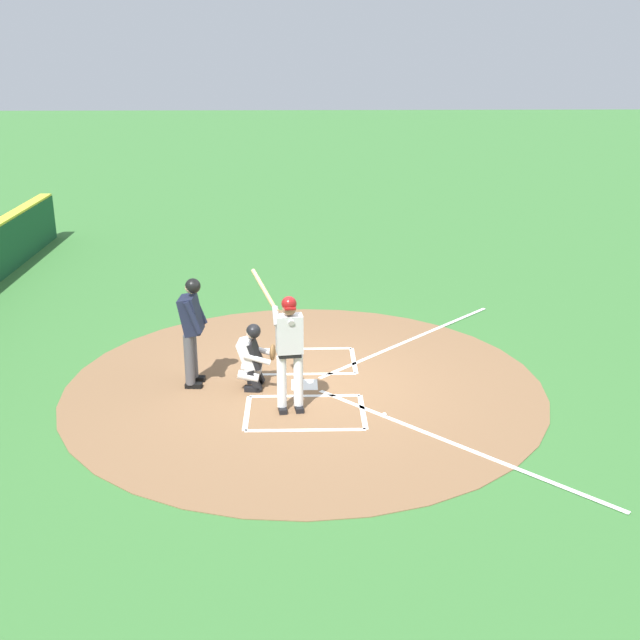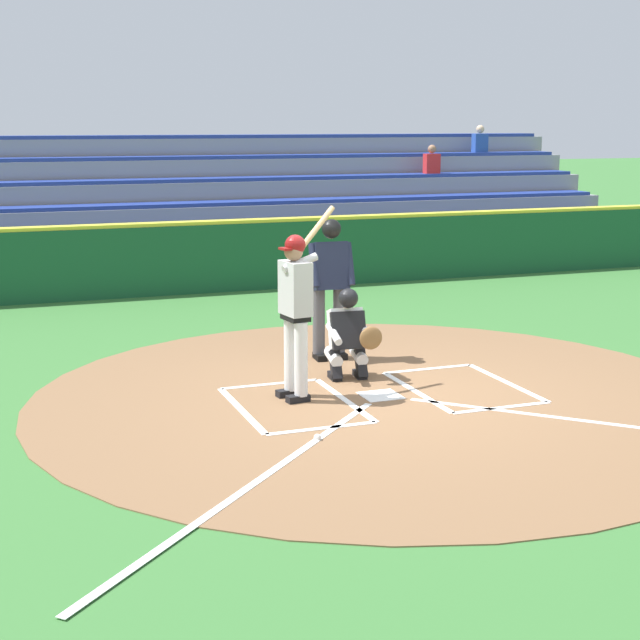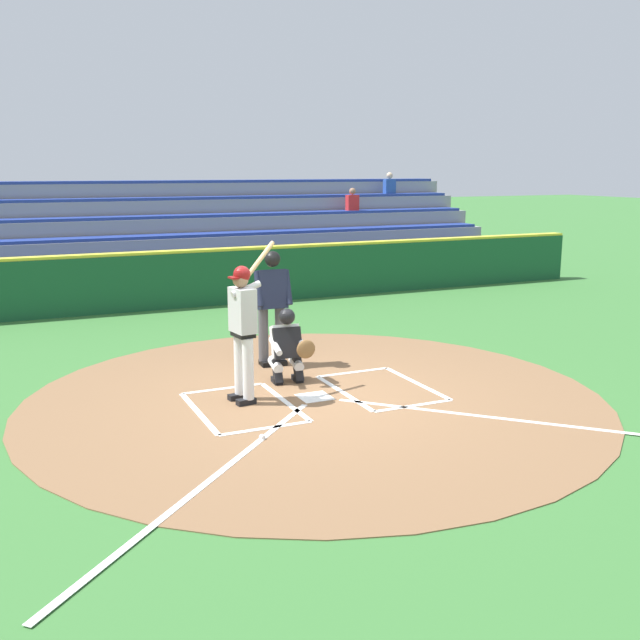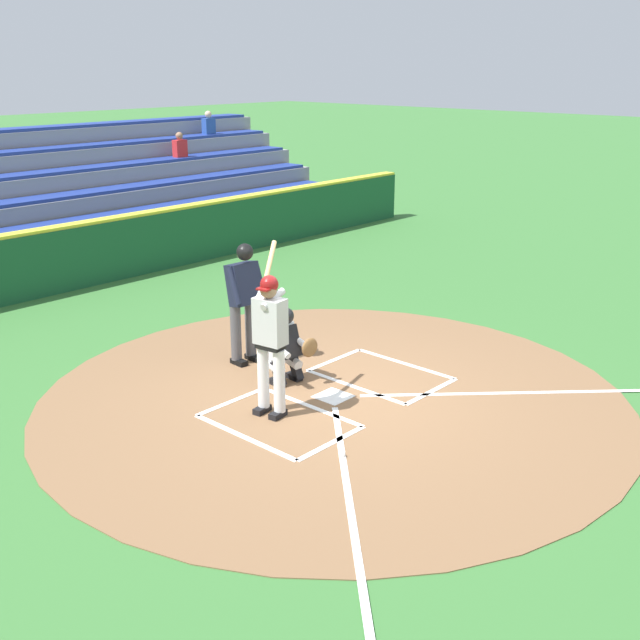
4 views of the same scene
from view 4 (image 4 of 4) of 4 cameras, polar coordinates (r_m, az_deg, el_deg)
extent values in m
plane|color=#387033|center=(10.78, 0.96, -5.64)|extent=(120.00, 120.00, 0.00)
cylinder|color=brown|center=(10.77, 0.96, -5.61)|extent=(8.00, 8.00, 0.01)
cube|color=white|center=(10.77, 0.96, -5.57)|extent=(0.44, 0.44, 0.01)
cube|color=white|center=(12.05, 1.06, -2.91)|extent=(1.20, 0.08, 0.01)
cube|color=white|center=(11.03, 8.12, -5.16)|extent=(1.20, 0.08, 0.01)
cube|color=white|center=(11.08, 2.51, -4.87)|extent=(0.08, 1.80, 0.01)
cube|color=white|center=(11.96, 6.21, -3.18)|extent=(0.08, 1.80, 0.01)
cube|color=white|center=(10.68, -6.44, -5.90)|extent=(1.20, 0.08, 0.01)
cube|color=white|center=(9.52, 0.84, -8.94)|extent=(1.20, 0.08, 0.01)
cube|color=white|center=(10.47, -0.68, -6.31)|extent=(0.08, 1.80, 0.01)
cube|color=white|center=(9.71, -5.56, -8.46)|extent=(0.08, 1.80, 0.01)
cube|color=white|center=(8.15, 2.30, -14.03)|extent=(3.73, 3.73, 0.01)
cube|color=white|center=(11.34, 16.18, -5.07)|extent=(3.73, 3.73, 0.01)
cylinder|color=white|center=(10.02, -2.98, -4.46)|extent=(0.15, 0.15, 0.84)
cube|color=black|center=(10.18, -3.07, -6.90)|extent=(0.27, 0.15, 0.09)
cylinder|color=white|center=(10.17, -4.15, -4.14)|extent=(0.15, 0.15, 0.84)
cube|color=black|center=(10.32, -4.23, -6.54)|extent=(0.27, 0.15, 0.09)
cube|color=black|center=(9.92, -3.62, -1.79)|extent=(0.26, 0.37, 0.10)
cube|color=#BCBCBC|center=(9.82, -3.65, -0.09)|extent=(0.29, 0.43, 0.60)
sphere|color=#9E7051|center=(9.69, -3.78, 2.18)|extent=(0.21, 0.21, 0.21)
sphere|color=maroon|center=(9.68, -3.71, 2.60)|extent=(0.23, 0.23, 0.23)
cube|color=maroon|center=(9.61, -4.11, 2.26)|extent=(0.13, 0.18, 0.02)
cylinder|color=#BCBCBC|center=(9.77, -3.44, 1.53)|extent=(0.44, 0.15, 0.21)
cylinder|color=#BCBCBC|center=(9.89, -4.40, 1.72)|extent=(0.27, 0.13, 0.29)
cylinder|color=tan|center=(10.16, -3.74, 3.95)|extent=(0.64, 0.45, 0.53)
cylinder|color=tan|center=(9.90, -4.16, 2.11)|extent=(0.10, 0.11, 0.08)
cube|color=black|center=(11.34, -1.90, -4.16)|extent=(0.14, 0.27, 0.09)
cube|color=black|center=(11.25, -1.78, -3.48)|extent=(0.14, 0.25, 0.37)
cylinder|color=silver|center=(11.29, -2.11, -2.97)|extent=(0.18, 0.37, 0.21)
cube|color=black|center=(11.15, -3.16, -4.57)|extent=(0.14, 0.27, 0.09)
cube|color=black|center=(11.06, -3.04, -3.89)|extent=(0.14, 0.25, 0.37)
cylinder|color=silver|center=(11.10, -3.38, -3.37)|extent=(0.18, 0.37, 0.21)
cube|color=silver|center=(11.08, -2.80, -1.51)|extent=(0.43, 0.39, 0.52)
cube|color=black|center=(11.00, -2.43, -1.66)|extent=(0.44, 0.26, 0.46)
sphere|color=beige|center=(10.91, -2.60, 0.22)|extent=(0.21, 0.21, 0.21)
sphere|color=black|center=(10.89, -2.53, 0.30)|extent=(0.24, 0.24, 0.24)
cylinder|color=silver|center=(11.09, -1.44, -1.60)|extent=(0.13, 0.45, 0.20)
cylinder|color=silver|center=(10.85, -3.04, -2.08)|extent=(0.13, 0.45, 0.20)
ellipsoid|color=brown|center=(10.96, -0.76, -2.01)|extent=(0.29, 0.13, 0.28)
cylinder|color=#4C4C51|center=(11.97, -5.08, -0.61)|extent=(0.16, 0.16, 0.86)
cube|color=black|center=(12.09, -4.87, -2.75)|extent=(0.15, 0.29, 0.09)
cylinder|color=#4C4C51|center=(11.81, -6.14, -0.91)|extent=(0.16, 0.16, 0.86)
cube|color=black|center=(11.93, -5.91, -3.08)|extent=(0.15, 0.29, 0.09)
cube|color=#191E33|center=(11.64, -5.60, 2.64)|extent=(0.46, 0.39, 0.66)
sphere|color=tan|center=(11.49, -5.54, 4.86)|extent=(0.22, 0.22, 0.22)
sphere|color=black|center=(11.47, -5.48, 4.94)|extent=(0.25, 0.25, 0.25)
cylinder|color=#191E33|center=(11.71, -4.44, 2.93)|extent=(0.12, 0.29, 0.56)
cylinder|color=#191E33|center=(11.43, -6.29, 2.48)|extent=(0.12, 0.29, 0.56)
sphere|color=white|center=(9.21, 1.66, -9.78)|extent=(0.07, 0.07, 0.07)
cube|color=#19512D|center=(16.27, -19.29, 3.94)|extent=(22.00, 0.36, 1.25)
cube|color=yellow|center=(16.14, -19.53, 6.19)|extent=(22.00, 0.32, 0.06)
cube|color=gray|center=(17.26, -20.81, 3.18)|extent=(20.00, 0.85, 0.45)
cube|color=navy|center=(17.19, -20.90, 4.03)|extent=(19.60, 0.72, 0.08)
cube|color=gray|center=(17.95, -22.15, 4.31)|extent=(20.00, 0.85, 0.90)
cube|color=#284C9E|center=(23.97, -8.10, 13.78)|extent=(0.36, 0.22, 0.46)
sphere|color=beige|center=(23.95, -8.14, 14.59)|extent=(0.20, 0.20, 0.20)
cube|color=red|center=(22.26, -10.15, 12.18)|extent=(0.36, 0.22, 0.46)
sphere|color=#9E7051|center=(22.23, -10.20, 13.05)|extent=(0.20, 0.20, 0.20)
camera|label=1|loc=(8.09, -85.52, 9.11)|focal=43.86mm
camera|label=2|loc=(4.65, 83.78, -14.84)|focal=54.22mm
camera|label=3|loc=(4.39, 72.99, -11.65)|focal=41.19mm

